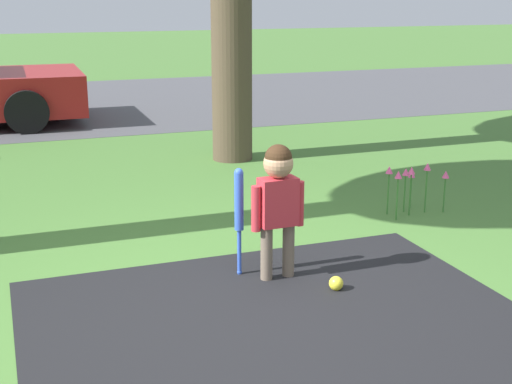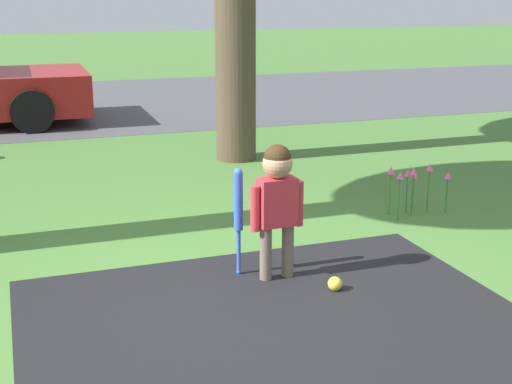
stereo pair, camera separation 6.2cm
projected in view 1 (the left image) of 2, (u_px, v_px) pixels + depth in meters
name	position (u px, v px, depth m)	size (l,w,h in m)	color
ground_plane	(233.00, 321.00, 3.99)	(60.00, 60.00, 0.00)	#477533
street_strip	(70.00, 104.00, 11.68)	(40.00, 6.00, 0.01)	#4C4C51
child	(278.00, 193.00, 4.44)	(0.36, 0.19, 0.88)	#6B5B4C
baseball_bat	(239.00, 206.00, 4.53)	(0.06, 0.06, 0.71)	blue
sports_ball	(336.00, 283.00, 4.39)	(0.09, 0.09, 0.09)	yellow
flower_bed	(413.00, 176.00, 5.85)	(0.54, 0.32, 0.42)	#38702D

